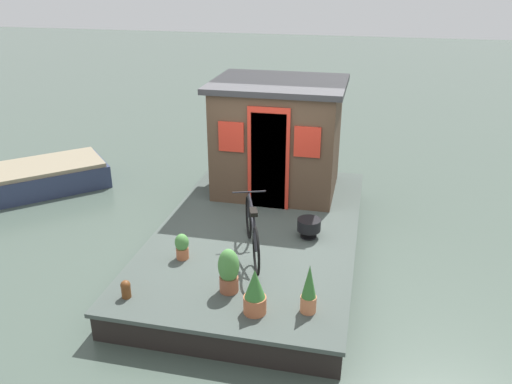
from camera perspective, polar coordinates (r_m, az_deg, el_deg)
ground_plane at (r=8.65m, az=0.29°, el=-6.44°), size 60.00×60.00×0.00m
houseboat_deck at (r=8.54m, az=0.30°, el=-5.15°), size 5.47×3.16×0.44m
houseboat_cabin at (r=9.52m, az=2.43°, el=6.14°), size 1.92×2.36×2.05m
bicycle at (r=7.50m, az=-0.43°, el=-4.29°), size 1.64×0.69×0.81m
potted_plant_fern at (r=6.33m, az=-0.13°, el=-11.03°), size 0.28×0.28×0.60m
potted_plant_ivy at (r=7.54m, az=-8.17°, el=-5.93°), size 0.20×0.20×0.39m
potted_plant_geranium at (r=6.37m, az=5.86°, el=-10.69°), size 0.20×0.20×0.66m
potted_plant_basil at (r=6.71m, az=-3.03°, el=-8.67°), size 0.28×0.28×0.62m
charcoal_grill at (r=8.08m, az=5.86°, el=-3.69°), size 0.37×0.37×0.30m
mooring_bollard at (r=6.89m, az=-14.18°, el=-10.29°), size 0.13×0.13×0.24m
dinghy_boat at (r=11.74m, az=-24.52°, el=1.15°), size 3.29×3.38×0.55m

